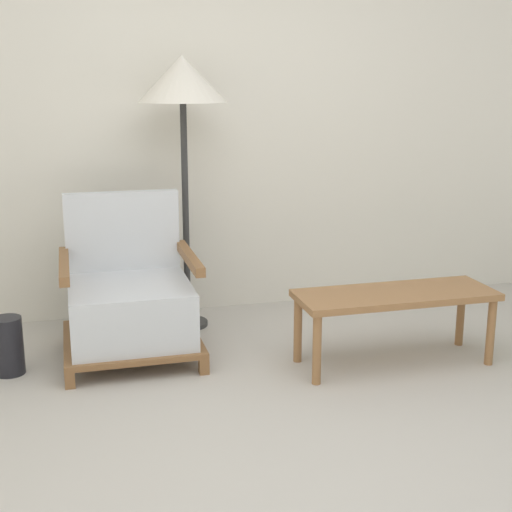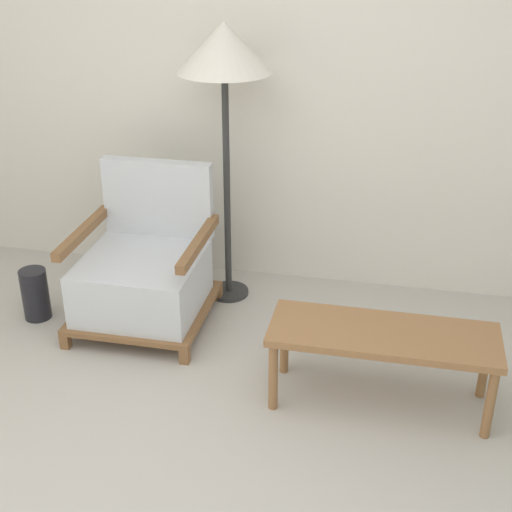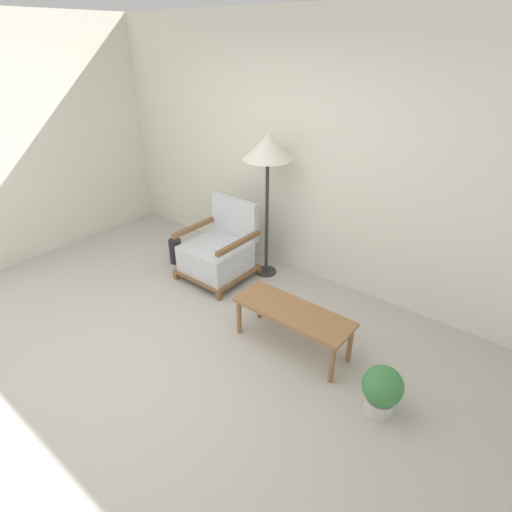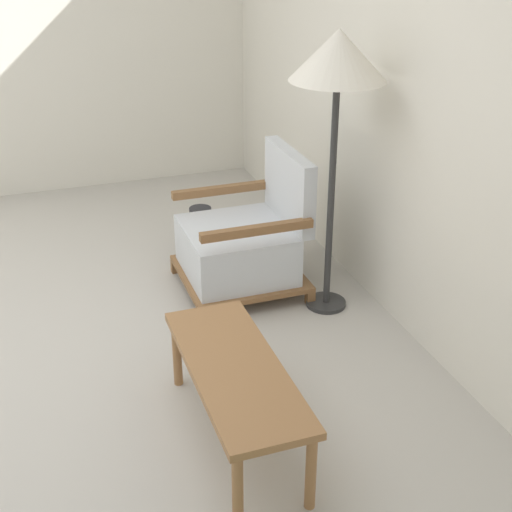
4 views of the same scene
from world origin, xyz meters
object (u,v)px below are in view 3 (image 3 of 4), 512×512
(coffee_table, at_px, (293,315))
(vase, at_px, (176,251))
(floor_lamp, at_px, (268,151))
(potted_plant, at_px, (382,389))
(armchair, at_px, (219,252))

(coffee_table, relative_size, vase, 3.49)
(coffee_table, xyz_separation_m, vase, (-1.96, 0.38, -0.19))
(floor_lamp, bearing_deg, potted_plant, -29.62)
(floor_lamp, relative_size, vase, 5.34)
(potted_plant, bearing_deg, floor_lamp, 150.38)
(armchair, distance_m, coffee_table, 1.41)
(armchair, distance_m, floor_lamp, 1.24)
(coffee_table, bearing_deg, potted_plant, -11.43)
(coffee_table, distance_m, vase, 2.00)
(floor_lamp, bearing_deg, vase, -153.87)
(coffee_table, distance_m, potted_plant, 0.93)
(floor_lamp, height_order, vase, floor_lamp)
(coffee_table, bearing_deg, armchair, 160.10)
(floor_lamp, height_order, potted_plant, floor_lamp)
(vase, xyz_separation_m, potted_plant, (2.85, -0.56, 0.07))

